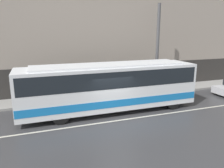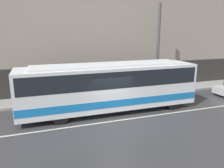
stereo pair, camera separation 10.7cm
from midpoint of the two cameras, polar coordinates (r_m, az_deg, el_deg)
ground_plane at (r=13.05m, az=0.83°, el=-9.60°), size 60.00×60.00×0.00m
sidewalk at (r=17.67m, az=-5.06°, el=-3.15°), size 60.00×2.32×0.17m
building_facade at (r=18.21m, az=-6.43°, el=11.97°), size 60.00×0.35×9.69m
lane_stripe at (r=13.05m, az=0.83°, el=-9.58°), size 54.00×0.14×0.01m
transit_bus at (r=14.14m, az=-0.77°, el=-0.23°), size 11.50×2.57×3.14m
utility_pole_near at (r=18.48m, az=11.59°, el=8.93°), size 0.25×0.25×7.16m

